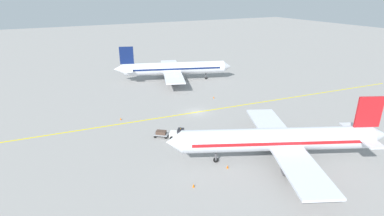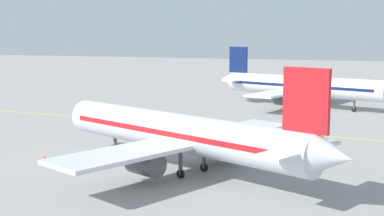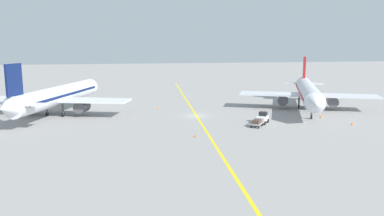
# 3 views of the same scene
# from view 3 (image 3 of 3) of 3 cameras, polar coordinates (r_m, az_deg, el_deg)

# --- Properties ---
(ground_plane) EXTENTS (400.00, 400.00, 0.00)m
(ground_plane) POSITION_cam_3_polar(r_m,az_deg,el_deg) (71.79, 0.66, -1.18)
(ground_plane) COLOR gray
(apron_yellow_centreline) EXTENTS (10.03, 119.65, 0.01)m
(apron_yellow_centreline) POSITION_cam_3_polar(r_m,az_deg,el_deg) (71.79, 0.66, -1.18)
(apron_yellow_centreline) COLOR yellow
(apron_yellow_centreline) RESTS_ON ground
(airplane_at_gate) EXTENTS (28.20, 34.59, 10.60)m
(airplane_at_gate) POSITION_cam_3_polar(r_m,az_deg,el_deg) (76.44, -19.74, 1.73)
(airplane_at_gate) COLOR silver
(airplane_at_gate) RESTS_ON ground
(airplane_adjacent_stand) EXTENTS (27.76, 33.77, 10.60)m
(airplane_adjacent_stand) POSITION_cam_3_polar(r_m,az_deg,el_deg) (81.43, 17.25, 2.32)
(airplane_adjacent_stand) COLOR silver
(airplane_adjacent_stand) RESTS_ON ground
(baggage_tug_white) EXTENTS (3.00, 3.30, 2.11)m
(baggage_tug_white) POSITION_cam_3_polar(r_m,az_deg,el_deg) (65.96, 10.66, -1.52)
(baggage_tug_white) COLOR white
(baggage_tug_white) RESTS_ON ground
(baggage_cart_trailing) EXTENTS (2.68, 2.92, 1.24)m
(baggage_cart_trailing) POSITION_cam_3_polar(r_m,az_deg,el_deg) (62.88, 9.85, -2.18)
(baggage_cart_trailing) COLOR gray
(baggage_cart_trailing) RESTS_ON ground
(ground_crew_worker) EXTENTS (0.54, 0.35, 1.68)m
(ground_crew_worker) POSITION_cam_3_polar(r_m,az_deg,el_deg) (69.50, 11.04, -0.96)
(ground_crew_worker) COLOR #23232D
(ground_crew_worker) RESTS_ON ground
(traffic_cone_near_nose) EXTENTS (0.32, 0.32, 0.55)m
(traffic_cone_near_nose) POSITION_cam_3_polar(r_m,az_deg,el_deg) (78.91, -5.07, -0.03)
(traffic_cone_near_nose) COLOR orange
(traffic_cone_near_nose) RESTS_ON ground
(traffic_cone_mid_apron) EXTENTS (0.32, 0.32, 0.55)m
(traffic_cone_mid_apron) POSITION_cam_3_polar(r_m,az_deg,el_deg) (73.80, 19.05, -1.20)
(traffic_cone_mid_apron) COLOR orange
(traffic_cone_mid_apron) RESTS_ON ground
(traffic_cone_by_wingtip) EXTENTS (0.32, 0.32, 0.55)m
(traffic_cone_by_wingtip) POSITION_cam_3_polar(r_m,az_deg,el_deg) (69.10, 23.22, -2.17)
(traffic_cone_by_wingtip) COLOR orange
(traffic_cone_by_wingtip) RESTS_ON ground
(traffic_cone_far_edge) EXTENTS (0.32, 0.32, 0.55)m
(traffic_cone_far_edge) POSITION_cam_3_polar(r_m,az_deg,el_deg) (55.43, 0.56, -4.16)
(traffic_cone_far_edge) COLOR orange
(traffic_cone_far_edge) RESTS_ON ground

